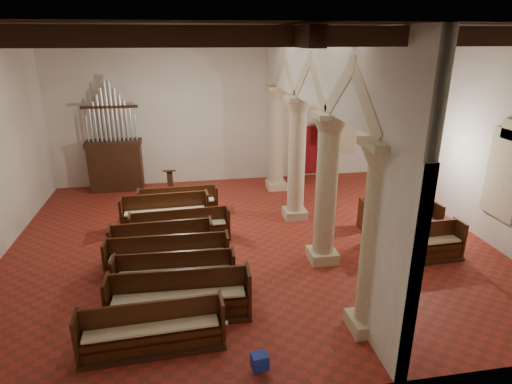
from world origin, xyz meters
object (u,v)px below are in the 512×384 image
at_px(lectern, 170,185).
at_px(nave_pew_0, 153,336).
at_px(processional_banner, 322,160).
at_px(pipe_organ, 115,156).
at_px(aisle_pew_0, 424,248).

distance_m(lectern, nave_pew_0, 8.60).
xyz_separation_m(processional_banner, nave_pew_0, (-6.62, -9.89, -0.49)).
height_order(lectern, nave_pew_0, lectern).
distance_m(pipe_organ, nave_pew_0, 10.13).
relative_size(pipe_organ, lectern, 3.78).
xyz_separation_m(pipe_organ, processional_banner, (8.53, -0.01, -0.55)).
distance_m(pipe_organ, lectern, 2.63).
distance_m(lectern, processional_banner, 6.55).
height_order(nave_pew_0, aisle_pew_0, aisle_pew_0).
bearing_deg(nave_pew_0, pipe_organ, 98.19).
bearing_deg(pipe_organ, processional_banner, -0.04).
xyz_separation_m(pipe_organ, nave_pew_0, (1.91, -9.90, -1.04)).
relative_size(lectern, nave_pew_0, 0.41).
relative_size(lectern, processional_banner, 0.45).
bearing_deg(pipe_organ, aisle_pew_0, -39.32).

